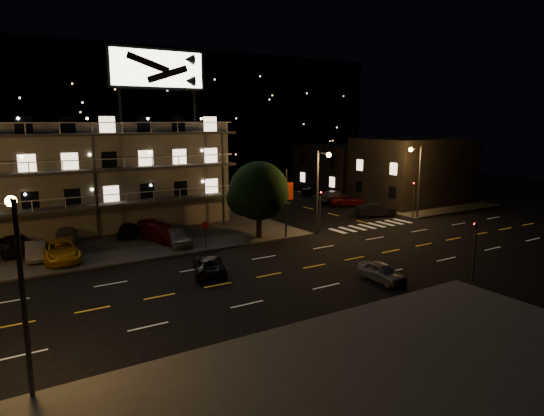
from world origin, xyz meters
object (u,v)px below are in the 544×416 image
tree (258,193)px  lot_car_7 (67,234)px  road_car_east (382,272)px  lot_car_4 (177,237)px  lot_car_2 (60,251)px  side_car_0 (376,210)px  road_car_west (209,265)px

tree → lot_car_7: size_ratio=1.54×
tree → road_car_east: size_ratio=1.89×
lot_car_4 → road_car_east: bearing=-57.3°
tree → lot_car_7: (-15.28, 7.69, -3.51)m
lot_car_7 → lot_car_4: bearing=153.3°
lot_car_2 → side_car_0: (33.30, 0.27, -0.18)m
lot_car_7 → side_car_0: 32.36m
lot_car_2 → road_car_west: bearing=-45.0°
road_car_east → road_car_west: 12.09m
lot_car_4 → lot_car_7: bearing=146.3°
lot_car_4 → lot_car_7: lot_car_4 is taller
lot_car_7 → road_car_east: (16.44, -22.36, -0.18)m
lot_car_7 → side_car_0: side_car_0 is taller
tree → road_car_west: size_ratio=1.53×
road_car_east → side_car_0: bearing=47.2°
road_car_west → lot_car_2: bearing=-26.0°
lot_car_7 → tree: bearing=165.1°
lot_car_4 → lot_car_7: size_ratio=0.92×
side_car_0 → road_car_east: (-15.41, -16.64, -0.11)m
lot_car_4 → side_car_0: (23.90, 0.60, -0.13)m
road_car_west → tree: bearing=-120.3°
tree → side_car_0: (16.56, 1.98, -3.59)m
tree → road_car_west: bearing=-139.5°
road_car_west → side_car_0: bearing=-140.9°
tree → lot_car_4: (-7.34, 1.38, -3.46)m
lot_car_7 → road_car_west: bearing=127.8°
lot_car_4 → road_car_west: bearing=-90.7°
tree → side_car_0: size_ratio=1.56×
side_car_0 → road_car_west: bearing=128.2°
lot_car_2 → road_car_east: 24.25m
tree → lot_car_2: tree is taller
lot_car_7 → road_car_west: (7.14, -14.64, -0.18)m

